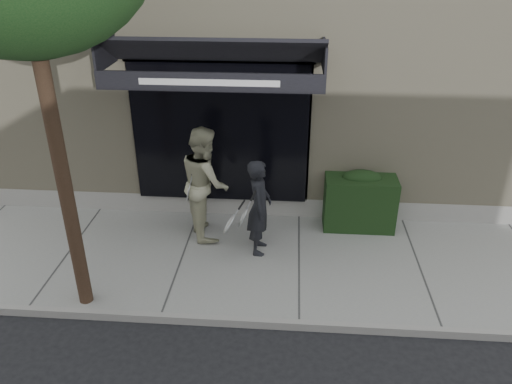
{
  "coord_description": "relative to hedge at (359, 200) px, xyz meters",
  "views": [
    {
      "loc": [
        -0.2,
        -7.06,
        4.97
      ],
      "look_at": [
        -0.78,
        0.6,
        1.08
      ],
      "focal_mm": 35.0,
      "sensor_mm": 36.0,
      "label": 1
    }
  ],
  "objects": [
    {
      "name": "pedestrian_front",
      "position": [
        -1.8,
        -0.99,
        0.31
      ],
      "size": [
        0.77,
        0.82,
        1.69
      ],
      "color": "black",
      "rests_on": "sidewalk"
    },
    {
      "name": "pedestrian_back",
      "position": [
        -2.8,
        -0.47,
        0.49
      ],
      "size": [
        1.08,
        1.21,
        2.05
      ],
      "color": "#AEAD8B",
      "rests_on": "sidewalk"
    },
    {
      "name": "hedge",
      "position": [
        0.0,
        0.0,
        0.0
      ],
      "size": [
        1.3,
        0.7,
        1.14
      ],
      "color": "black",
      "rests_on": "sidewalk"
    },
    {
      "name": "building_facade",
      "position": [
        -1.11,
        3.71,
        2.08
      ],
      "size": [
        14.3,
        8.04,
        5.64
      ],
      "color": "#B9AD8D",
      "rests_on": "ground"
    },
    {
      "name": "ground",
      "position": [
        -1.1,
        -1.25,
        -0.66
      ],
      "size": [
        80.0,
        80.0,
        0.0
      ],
      "primitive_type": "plane",
      "color": "black",
      "rests_on": "ground"
    },
    {
      "name": "sidewalk",
      "position": [
        -1.1,
        -1.25,
        -0.6
      ],
      "size": [
        20.0,
        3.0,
        0.12
      ],
      "primitive_type": "cube",
      "color": "gray",
      "rests_on": "ground"
    },
    {
      "name": "curb",
      "position": [
        -1.1,
        -2.8,
        -0.59
      ],
      "size": [
        20.0,
        0.1,
        0.14
      ],
      "primitive_type": "cube",
      "color": "gray",
      "rests_on": "ground"
    }
  ]
}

